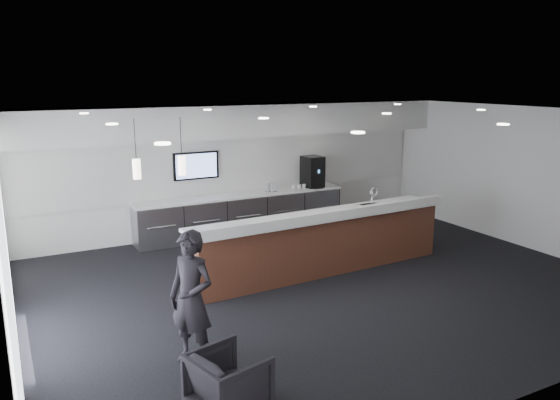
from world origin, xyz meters
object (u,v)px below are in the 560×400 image
armchair (229,382)px  lounge_guest (191,299)px  service_counter (321,242)px  coffee_machine (312,172)px

armchair → lounge_guest: 1.29m
service_counter → coffee_machine: size_ratio=6.96×
service_counter → coffee_machine: coffee_machine is taller
service_counter → lounge_guest: lounge_guest is taller
lounge_guest → armchair: bearing=-32.8°
armchair → lounge_guest: lounge_guest is taller
service_counter → armchair: service_counter is taller
coffee_machine → lounge_guest: lounge_guest is taller
armchair → service_counter: bearing=-58.2°
coffee_machine → lounge_guest: (-4.82, -5.11, -0.45)m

